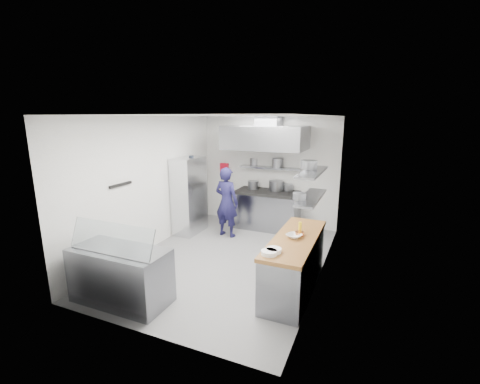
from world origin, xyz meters
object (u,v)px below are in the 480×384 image
at_px(chef, 227,202).
at_px(wire_rack, 189,195).
at_px(display_case, 121,275).
at_px(gas_range, 267,211).

xyz_separation_m(chef, wire_rack, (-0.94, -0.11, 0.10)).
bearing_deg(wire_rack, chef, 6.89).
height_order(chef, display_case, chef).
distance_m(wire_rack, display_case, 3.17).
xyz_separation_m(gas_range, chef, (-0.69, -0.92, 0.38)).
xyz_separation_m(gas_range, wire_rack, (-1.63, -1.04, 0.48)).
relative_size(chef, wire_rack, 0.90).
height_order(gas_range, wire_rack, wire_rack).
distance_m(gas_range, display_case, 4.21).
bearing_deg(gas_range, wire_rack, -147.55).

